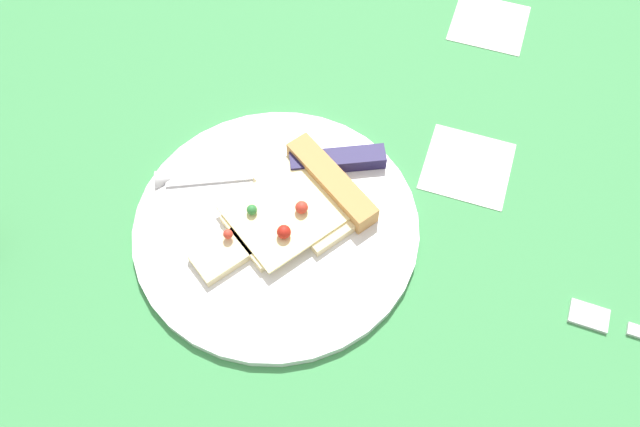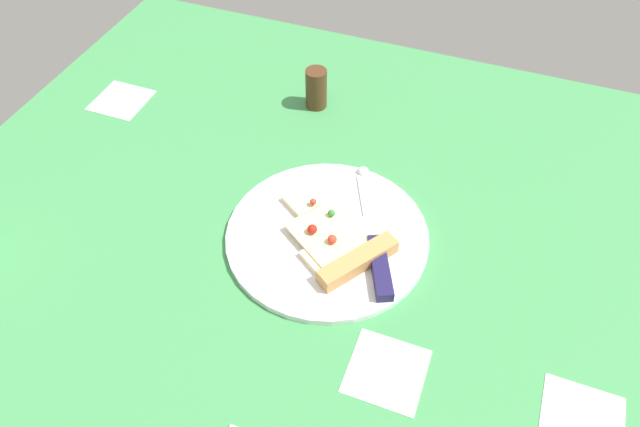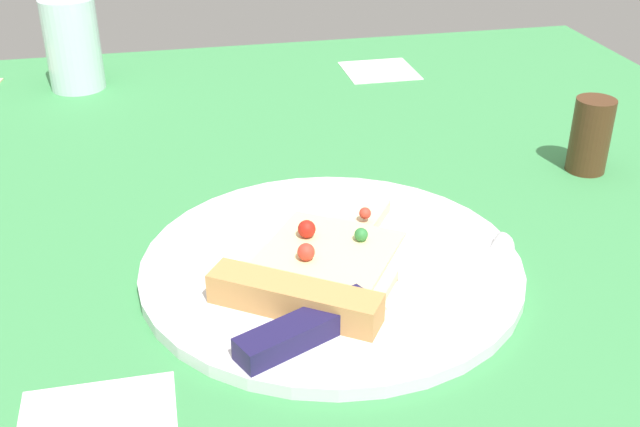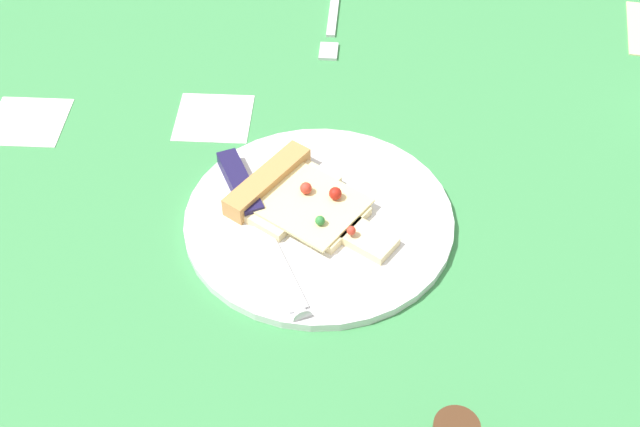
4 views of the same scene
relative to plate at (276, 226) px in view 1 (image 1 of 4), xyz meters
The scene contains 4 objects.
ground_plane 7.08cm from the plate, 120.90° to the right, with size 113.99×113.99×3.00cm.
plate is the anchor object (origin of this frame).
pizza_slice 2.89cm from the plate, 34.43° to the right, with size 18.79×16.19×2.67cm.
knife 6.97cm from the plate, ahead, with size 12.04×22.64×2.45cm.
Camera 1 is at (-24.59, -8.29, 55.72)cm, focal length 35.36 mm.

